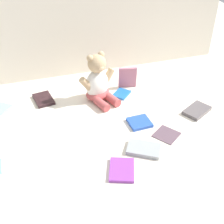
% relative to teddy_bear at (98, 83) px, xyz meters
% --- Properties ---
extents(ground_plane, '(3.20, 3.20, 0.00)m').
position_rel_teddy_bear_xyz_m(ground_plane, '(-0.01, -0.17, -0.09)').
color(ground_plane, silver).
extents(backdrop_drape, '(1.69, 0.03, 0.62)m').
position_rel_teddy_bear_xyz_m(backdrop_drape, '(-0.01, 0.31, 0.22)').
color(backdrop_drape, beige).
rests_on(backdrop_drape, ground_plane).
extents(teddy_bear, '(0.21, 0.21, 0.25)m').
position_rel_teddy_bear_xyz_m(teddy_bear, '(0.00, 0.00, 0.00)').
color(teddy_bear, white).
rests_on(teddy_bear, ground_plane).
extents(book_case_0, '(0.10, 0.04, 0.12)m').
position_rel_teddy_bear_xyz_m(book_case_0, '(0.18, 0.06, -0.03)').
color(book_case_0, '#B0687D').
rests_on(book_case_0, ground_plane).
extents(book_case_1, '(0.12, 0.12, 0.01)m').
position_rel_teddy_bear_xyz_m(book_case_1, '(0.13, -0.00, -0.09)').
color(book_case_1, blue).
rests_on(book_case_1, ground_plane).
extents(book_case_2, '(0.16, 0.15, 0.02)m').
position_rel_teddy_bear_xyz_m(book_case_2, '(0.08, -0.44, -0.08)').
color(book_case_2, '#949B9E').
rests_on(book_case_2, ground_plane).
extents(book_case_3, '(0.11, 0.14, 0.02)m').
position_rel_teddy_bear_xyz_m(book_case_3, '(-0.28, 0.07, -0.09)').
color(book_case_3, black).
rests_on(book_case_3, ground_plane).
extents(book_case_4, '(0.14, 0.14, 0.01)m').
position_rel_teddy_bear_xyz_m(book_case_4, '(0.21, -0.37, -0.09)').
color(book_case_4, '#5B4551').
rests_on(book_case_4, ground_plane).
extents(book_case_5, '(0.10, 0.10, 0.01)m').
position_rel_teddy_bear_xyz_m(book_case_5, '(0.13, -0.26, -0.09)').
color(book_case_5, blue).
rests_on(book_case_5, ground_plane).
extents(book_case_6, '(0.16, 0.14, 0.02)m').
position_rel_teddy_bear_xyz_m(book_case_6, '(0.43, -0.26, -0.08)').
color(book_case_6, '#5B5456').
rests_on(book_case_6, ground_plane).
extents(book_case_7, '(0.13, 0.15, 0.01)m').
position_rel_teddy_bear_xyz_m(book_case_7, '(-0.05, -0.52, -0.09)').
color(book_case_7, purple).
rests_on(book_case_7, ground_plane).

